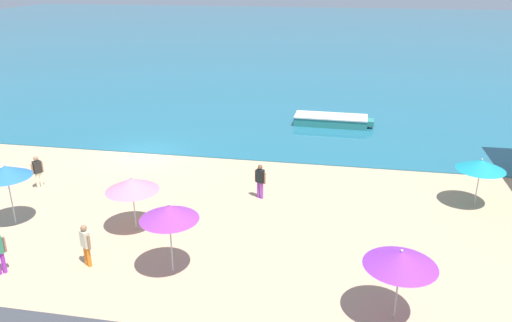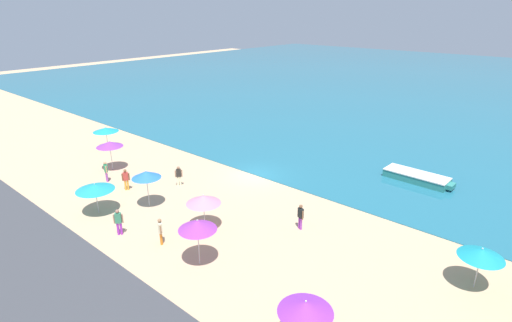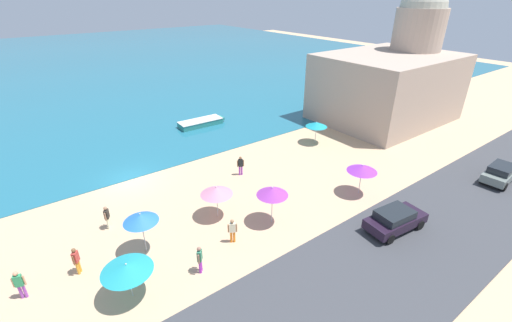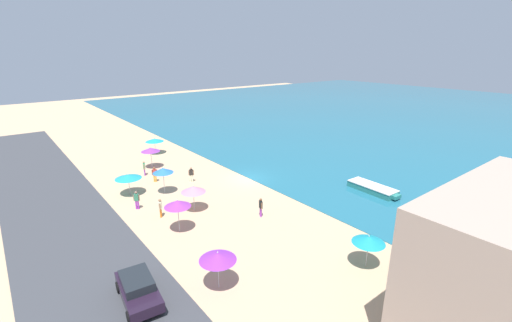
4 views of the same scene
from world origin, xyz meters
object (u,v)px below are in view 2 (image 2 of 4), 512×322
Objects in this scene: beach_umbrella_7 at (482,253)px; bather_3 at (301,215)px; beach_umbrella_6 at (306,307)px; bather_4 at (106,170)px; beach_umbrella_3 at (203,199)px; bather_1 at (118,221)px; beach_umbrella_1 at (109,144)px; beach_umbrella_5 at (197,225)px; bather_0 at (160,230)px; bather_2 at (179,175)px; skiff_nearshore at (417,177)px; beach_umbrella_4 at (95,187)px; beach_umbrella_2 at (106,130)px; bather_5 at (126,178)px; beach_umbrella_0 at (146,175)px.

beach_umbrella_7 reaches higher than bather_3.
bather_4 is (-21.22, 3.70, -1.17)m from beach_umbrella_6.
bather_1 is at bearing -131.38° from beach_umbrella_3.
beach_umbrella_1 is 13.28m from beach_umbrella_3.
beach_umbrella_5 is at bearing 11.06° from bather_1.
bather_2 is (-5.61, 5.88, -0.01)m from bather_0.
bather_4 is at bearing 154.83° from bather_1.
bather_2 is at bearing 157.02° from beach_umbrella_6.
bather_3 is (17.68, 2.31, -1.33)m from beach_umbrella_1.
beach_umbrella_3 is 0.44× the size of skiff_nearshore.
beach_umbrella_4 is 1.10× the size of beach_umbrella_7.
beach_umbrella_4 is at bearing -32.57° from beach_umbrella_2.
beach_umbrella_5 is at bearing 3.54° from beach_umbrella_4.
bather_1 is at bearing -135.78° from bather_3.
bather_5 is at bearing -22.85° from beach_umbrella_2.
beach_umbrella_2 is 29.64m from beach_umbrella_6.
beach_umbrella_4 is at bearing -37.18° from beach_umbrella_1.
skiff_nearshore is (15.97, 15.77, -0.55)m from bather_5.
skiff_nearshore is (18.56, 15.91, -0.57)m from bather_4.
bather_0 is at bearing -14.25° from bather_4.
bather_5 is at bearing -135.37° from skiff_nearshore.
beach_umbrella_0 reaches higher than bather_2.
beach_umbrella_5 is (7.65, -2.20, -0.01)m from beach_umbrella_0.
beach_umbrella_6 is 1.08× the size of beach_umbrella_7.
beach_umbrella_5 is 10.56m from bather_2.
beach_umbrella_5 is at bearing -104.60° from skiff_nearshore.
bather_1 is (-17.50, -8.64, -1.01)m from beach_umbrella_7.
beach_umbrella_0 reaches higher than beach_umbrella_4.
beach_umbrella_3 is at bearing -6.58° from beach_umbrella_1.
beach_umbrella_4 is at bearing -122.19° from beach_umbrella_0.
beach_umbrella_5 is (21.06, -6.86, 0.47)m from beach_umbrella_2.
bather_3 is at bearing 4.05° from bather_2.
bather_2 is at bearing 112.74° from bather_1.
beach_umbrella_7 is at bearing 26.27° from bather_1.
bather_4 reaches higher than bather_2.
beach_umbrella_7 is (32.69, 0.62, 0.07)m from beach_umbrella_2.
beach_umbrella_5 is at bearing -147.22° from beach_umbrella_7.
beach_umbrella_0 is 3.83m from bather_5.
bather_1 reaches higher than bather_2.
beach_umbrella_1 is at bearing 167.03° from beach_umbrella_6.
beach_umbrella_2 is at bearing 153.50° from beach_umbrella_1.
beach_umbrella_4 reaches higher than bather_3.
bather_2 is (-1.10, 3.53, -1.46)m from beach_umbrella_0.
beach_umbrella_3 is at bearing 77.32° from bather_0.
beach_umbrella_2 reaches higher than beach_umbrella_4.
beach_umbrella_2 is at bearing 152.19° from bather_1.
bather_5 reaches higher than bather_3.
skiff_nearshore is (4.81, 18.46, -1.98)m from beach_umbrella_5.
beach_umbrella_3 is 5.20m from bather_1.
beach_umbrella_7 is 16.65m from bather_0.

